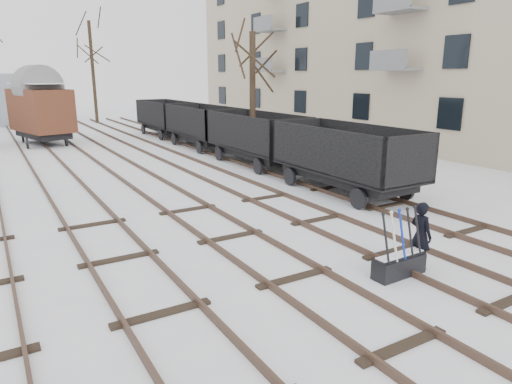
% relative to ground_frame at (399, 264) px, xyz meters
% --- Properties ---
extents(ground, '(120.00, 120.00, 0.00)m').
position_rel_ground_frame_xyz_m(ground, '(-2.06, 1.03, -0.28)').
color(ground, white).
rests_on(ground, ground).
extents(tracks, '(13.90, 52.00, 0.16)m').
position_rel_ground_frame_xyz_m(tracks, '(-2.06, 14.70, -0.21)').
color(tracks, black).
rests_on(tracks, ground).
extents(apartment_block, '(10.12, 45.00, 16.10)m').
position_rel_ground_frame_xyz_m(apartment_block, '(17.89, 15.03, 7.76)').
color(apartment_block, tan).
rests_on(apartment_block, ground).
extents(ground_frame, '(1.31, 0.45, 1.49)m').
position_rel_ground_frame_xyz_m(ground_frame, '(0.00, 0.00, 0.00)').
color(ground_frame, black).
rests_on(ground_frame, ground).
extents(worker, '(0.38, 0.57, 1.55)m').
position_rel_ground_frame_xyz_m(worker, '(0.75, 0.10, 0.49)').
color(worker, black).
rests_on(worker, ground).
extents(freight_wagon_a, '(2.45, 6.12, 2.50)m').
position_rel_ground_frame_xyz_m(freight_wagon_a, '(3.94, 6.27, 0.67)').
color(freight_wagon_a, black).
rests_on(freight_wagon_a, ground).
extents(freight_wagon_b, '(2.45, 6.12, 2.50)m').
position_rel_ground_frame_xyz_m(freight_wagon_b, '(3.94, 12.67, 0.67)').
color(freight_wagon_b, black).
rests_on(freight_wagon_b, ground).
extents(freight_wagon_c, '(2.45, 6.12, 2.50)m').
position_rel_ground_frame_xyz_m(freight_wagon_c, '(3.94, 19.07, 0.67)').
color(freight_wagon_c, black).
rests_on(freight_wagon_c, ground).
extents(freight_wagon_d, '(2.45, 6.12, 2.50)m').
position_rel_ground_frame_xyz_m(freight_wagon_d, '(3.94, 25.47, 0.67)').
color(freight_wagon_d, black).
rests_on(freight_wagon_d, ground).
extents(box_van_wagon, '(3.78, 5.49, 3.82)m').
position_rel_ground_frame_xyz_m(box_van_wagon, '(-4.23, 25.61, 1.94)').
color(box_van_wagon, black).
rests_on(box_van_wagon, ground).
extents(tree_near, '(0.30, 0.30, 6.32)m').
position_rel_ground_frame_xyz_m(tree_near, '(4.13, 13.40, 2.88)').
color(tree_near, black).
rests_on(tree_near, ground).
extents(tree_far_right, '(0.30, 0.30, 8.98)m').
position_rel_ground_frame_xyz_m(tree_far_right, '(1.68, 37.85, 4.21)').
color(tree_far_right, black).
rests_on(tree_far_right, ground).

